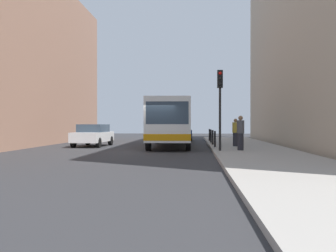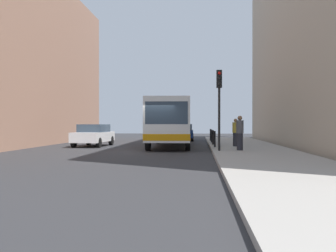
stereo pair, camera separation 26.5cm
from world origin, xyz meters
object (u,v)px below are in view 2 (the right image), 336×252
at_px(bollard_near, 215,139).
at_px(bollard_farthest, 210,135).
at_px(car_beside_bus, 94,135).
at_px(bollard_mid, 213,137).
at_px(traffic_light, 219,95).
at_px(bollard_far, 212,136).
at_px(car_behind_bus, 183,132).
at_px(pedestrian_near_signal, 240,133).
at_px(pedestrian_mid_sidewalk, 236,132).
at_px(bus, 171,121).

xyz_separation_m(bollard_near, bollard_farthest, (0.00, 8.60, 0.00)).
relative_size(car_beside_bus, bollard_farthest, 4.71).
distance_m(bollard_near, bollard_mid, 2.87).
xyz_separation_m(traffic_light, bollard_mid, (-0.10, 5.93, -2.38)).
distance_m(bollard_near, bollard_far, 5.73).
distance_m(bollard_far, bollard_farthest, 2.87).
xyz_separation_m(car_behind_bus, pedestrian_near_signal, (3.53, -14.87, 0.26)).
bearing_deg(pedestrian_near_signal, car_behind_bus, -144.45).
distance_m(bollard_mid, bollard_far, 2.87).
xyz_separation_m(traffic_light, bollard_farthest, (-0.10, 11.66, -2.38)).
relative_size(car_behind_bus, bollard_far, 4.66).
xyz_separation_m(car_beside_bus, bollard_near, (8.00, -2.91, -0.16)).
height_order(pedestrian_near_signal, pedestrian_mid_sidewalk, pedestrian_near_signal).
bearing_deg(pedestrian_mid_sidewalk, pedestrian_near_signal, 154.98).
height_order(traffic_light, bollard_mid, traffic_light).
distance_m(traffic_light, bollard_farthest, 11.90).
bearing_deg(bollard_mid, bollard_farthest, 90.00).
relative_size(bus, car_behind_bus, 2.50).
height_order(bollard_far, pedestrian_mid_sidewalk, pedestrian_mid_sidewalk).
height_order(bollard_near, bollard_far, same).
xyz_separation_m(bus, bollard_far, (2.80, 2.66, -1.10)).
bearing_deg(bollard_farthest, car_beside_bus, -144.57).
bearing_deg(traffic_light, bollard_mid, 90.97).
bearing_deg(bollard_near, bollard_farthest, 90.00).
bearing_deg(pedestrian_mid_sidewalk, car_behind_bus, -5.21).
bearing_deg(car_beside_bus, bollard_far, -158.06).
bearing_deg(bollard_near, bollard_far, 90.00).
height_order(bollard_mid, bollard_farthest, same).
relative_size(bollard_mid, pedestrian_near_signal, 0.53).
distance_m(bus, bollard_near, 4.30).
bearing_deg(bollard_near, pedestrian_mid_sidewalk, 37.69).
bearing_deg(car_beside_bus, bollard_farthest, -142.07).
xyz_separation_m(car_beside_bus, car_behind_bus, (5.65, 9.28, 0.00)).
bearing_deg(bus, traffic_light, 113.59).
bearing_deg(car_beside_bus, car_behind_bus, -118.84).
bearing_deg(traffic_light, bollard_farthest, 90.49).
bearing_deg(bollard_far, pedestrian_near_signal, -82.01).
bearing_deg(pedestrian_mid_sidewalk, bollard_near, 104.45).
distance_m(car_behind_bus, bollard_far, 6.87).
height_order(bollard_mid, pedestrian_near_signal, pedestrian_near_signal).
xyz_separation_m(bus, car_beside_bus, (-5.19, -0.17, -0.94)).
relative_size(car_behind_bus, bollard_farthest, 4.66).
xyz_separation_m(bus, bollard_farthest, (2.80, 5.52, -1.10)).
distance_m(bollard_near, pedestrian_mid_sidewalk, 1.68).
bearing_deg(bollard_far, pedestrian_mid_sidewalk, -74.68).
xyz_separation_m(bollard_mid, pedestrian_near_signal, (1.18, -5.55, 0.42)).
distance_m(car_beside_bus, pedestrian_mid_sidewalk, 9.49).
relative_size(car_behind_bus, traffic_light, 1.08).
bearing_deg(bollard_farthest, bollard_mid, -90.00).
bearing_deg(car_beside_bus, traffic_light, 146.07).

